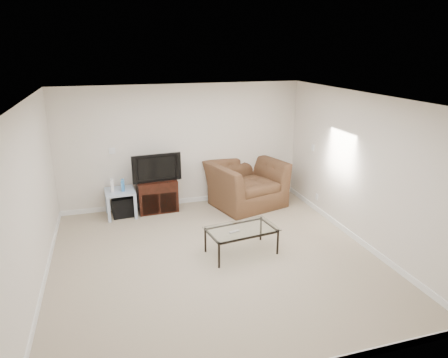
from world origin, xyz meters
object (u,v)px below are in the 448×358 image
object	(u,v)px
tv_stand	(157,195)
coffee_table	(241,241)
side_table	(121,203)
subwoofer	(123,206)
recliner	(246,176)
television	(156,167)

from	to	relation	value
tv_stand	coffee_table	size ratio (longest dim) A/B	0.71
side_table	subwoofer	size ratio (longest dim) A/B	1.35
tv_stand	coffee_table	bearing A→B (deg)	-66.69
subwoofer	recliner	world-z (taller)	recliner
television	recliner	bearing A→B (deg)	-10.95
recliner	tv_stand	bearing A→B (deg)	157.01
tv_stand	television	distance (m)	0.60
television	subwoofer	size ratio (longest dim) A/B	2.20
television	subwoofer	bearing A→B (deg)	179.02
television	side_table	world-z (taller)	television
subwoofer	coffee_table	distance (m)	2.76
tv_stand	subwoofer	bearing A→B (deg)	-175.69
recliner	coffee_table	size ratio (longest dim) A/B	1.29
tv_stand	coffee_table	world-z (taller)	tv_stand
television	subwoofer	xyz separation A→B (m)	(-0.70, -0.05, -0.74)
television	subwoofer	world-z (taller)	television
subwoofer	recliner	distance (m)	2.57
recliner	television	bearing A→B (deg)	158.00
recliner	side_table	bearing A→B (deg)	161.31
side_table	subwoofer	distance (m)	0.09
side_table	recliner	size ratio (longest dim) A/B	0.39
television	coffee_table	bearing A→B (deg)	-69.02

